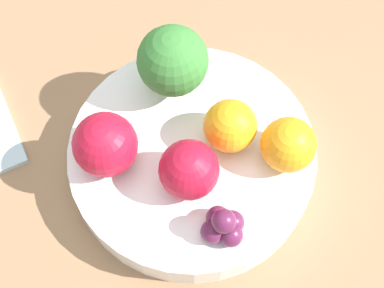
{
  "coord_description": "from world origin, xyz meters",
  "views": [
    {
      "loc": [
        -0.16,
        0.11,
        0.47
      ],
      "look_at": [
        0.0,
        0.0,
        0.06
      ],
      "focal_mm": 50.0,
      "sensor_mm": 36.0,
      "label": 1
    }
  ],
  "objects_px": {
    "grape_cluster": "(224,226)",
    "broccoli": "(173,61)",
    "orange_back": "(230,126)",
    "bowl": "(192,158)",
    "apple_green": "(105,145)",
    "apple_red": "(189,170)",
    "orange_front": "(288,145)"
  },
  "relations": [
    {
      "from": "apple_green",
      "to": "orange_front",
      "type": "height_order",
      "value": "apple_green"
    },
    {
      "from": "orange_front",
      "to": "broccoli",
      "type": "bearing_deg",
      "value": 19.03
    },
    {
      "from": "apple_green",
      "to": "bowl",
      "type": "bearing_deg",
      "value": -117.55
    },
    {
      "from": "orange_front",
      "to": "grape_cluster",
      "type": "bearing_deg",
      "value": 105.51
    },
    {
      "from": "broccoli",
      "to": "orange_front",
      "type": "distance_m",
      "value": 0.12
    },
    {
      "from": "bowl",
      "to": "apple_green",
      "type": "distance_m",
      "value": 0.08
    },
    {
      "from": "broccoli",
      "to": "apple_red",
      "type": "distance_m",
      "value": 0.09
    },
    {
      "from": "bowl",
      "to": "apple_green",
      "type": "height_order",
      "value": "apple_green"
    },
    {
      "from": "bowl",
      "to": "orange_back",
      "type": "height_order",
      "value": "orange_back"
    },
    {
      "from": "bowl",
      "to": "orange_front",
      "type": "xyz_separation_m",
      "value": [
        -0.05,
        -0.06,
        0.04
      ]
    },
    {
      "from": "broccoli",
      "to": "apple_red",
      "type": "relative_size",
      "value": 1.48
    },
    {
      "from": "apple_green",
      "to": "orange_back",
      "type": "xyz_separation_m",
      "value": [
        -0.04,
        -0.09,
        -0.0
      ]
    },
    {
      "from": "grape_cluster",
      "to": "broccoli",
      "type": "bearing_deg",
      "value": -17.9
    },
    {
      "from": "apple_green",
      "to": "orange_front",
      "type": "relative_size",
      "value": 1.16
    },
    {
      "from": "bowl",
      "to": "orange_back",
      "type": "relative_size",
      "value": 4.75
    },
    {
      "from": "orange_back",
      "to": "grape_cluster",
      "type": "relative_size",
      "value": 1.24
    },
    {
      "from": "orange_back",
      "to": "grape_cluster",
      "type": "distance_m",
      "value": 0.08
    },
    {
      "from": "bowl",
      "to": "apple_red",
      "type": "bearing_deg",
      "value": 140.61
    },
    {
      "from": "apple_red",
      "to": "orange_front",
      "type": "height_order",
      "value": "apple_red"
    },
    {
      "from": "orange_front",
      "to": "bowl",
      "type": "bearing_deg",
      "value": 49.93
    },
    {
      "from": "broccoli",
      "to": "apple_green",
      "type": "xyz_separation_m",
      "value": [
        -0.03,
        0.08,
        -0.01
      ]
    },
    {
      "from": "bowl",
      "to": "apple_red",
      "type": "distance_m",
      "value": 0.05
    },
    {
      "from": "bowl",
      "to": "apple_green",
      "type": "relative_size",
      "value": 4.0
    },
    {
      "from": "orange_back",
      "to": "grape_cluster",
      "type": "bearing_deg",
      "value": 140.24
    },
    {
      "from": "grape_cluster",
      "to": "bowl",
      "type": "bearing_deg",
      "value": -16.02
    },
    {
      "from": "bowl",
      "to": "grape_cluster",
      "type": "distance_m",
      "value": 0.08
    },
    {
      "from": "broccoli",
      "to": "orange_back",
      "type": "relative_size",
      "value": 1.61
    },
    {
      "from": "bowl",
      "to": "orange_front",
      "type": "bearing_deg",
      "value": -130.07
    },
    {
      "from": "bowl",
      "to": "orange_front",
      "type": "height_order",
      "value": "orange_front"
    },
    {
      "from": "broccoli",
      "to": "bowl",
      "type": "bearing_deg",
      "value": 159.87
    },
    {
      "from": "bowl",
      "to": "orange_back",
      "type": "distance_m",
      "value": 0.05
    },
    {
      "from": "broccoli",
      "to": "orange_front",
      "type": "relative_size",
      "value": 1.58
    }
  ]
}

